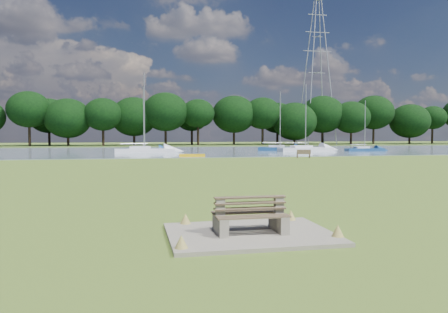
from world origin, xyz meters
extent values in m
plane|color=olive|center=(0.00, 0.00, 0.00)|extent=(220.00, 220.00, 0.00)
cube|color=slate|center=(0.00, 42.00, 0.00)|extent=(220.00, 40.00, 0.10)
cube|color=#4C6626|center=(0.00, 72.00, 0.00)|extent=(220.00, 20.00, 0.40)
cube|color=gray|center=(0.00, -14.00, 0.05)|extent=(4.20, 3.20, 0.10)
cube|color=gray|center=(-0.78, -13.99, 0.33)|extent=(0.24, 1.09, 0.46)
cube|color=gray|center=(-0.78, -13.99, 0.74)|extent=(0.23, 0.19, 0.57)
cube|color=gray|center=(0.78, -14.01, 0.33)|extent=(0.24, 1.09, 0.46)
cube|color=gray|center=(0.78, -14.01, 0.74)|extent=(0.23, 0.19, 0.57)
cube|color=brown|center=(0.00, -14.34, 0.57)|extent=(1.87, 0.44, 0.04)
cube|color=brown|center=(0.00, -14.08, 0.88)|extent=(1.86, 0.16, 0.45)
cube|color=brown|center=(0.00, -13.66, 0.57)|extent=(1.87, 0.44, 0.04)
cube|color=brown|center=(0.00, -13.92, 0.88)|extent=(1.86, 0.16, 0.45)
cube|color=brown|center=(14.39, 19.46, 0.23)|extent=(0.18, 0.46, 0.46)
cube|color=brown|center=(15.66, 19.17, 0.23)|extent=(0.18, 0.46, 0.46)
cube|color=brown|center=(15.03, 19.32, 0.46)|extent=(1.57, 0.77, 0.05)
cube|color=brown|center=(14.98, 19.12, 0.70)|extent=(1.48, 0.38, 0.45)
cube|color=#EEB60B|center=(3.61, 24.00, 0.20)|extent=(2.97, 1.08, 0.29)
cylinder|color=#92969D|center=(36.48, 67.69, 16.66)|extent=(0.24, 0.24, 32.92)
cylinder|color=#92969D|center=(41.10, 67.69, 16.66)|extent=(0.24, 0.24, 32.92)
cylinder|color=#92969D|center=(36.48, 72.31, 16.66)|extent=(0.24, 0.24, 32.92)
cylinder|color=#92969D|center=(41.10, 72.31, 16.66)|extent=(0.24, 0.24, 32.92)
cube|color=#92969D|center=(38.79, 70.00, 21.60)|extent=(6.92, 0.15, 0.15)
cube|color=#92969D|center=(38.79, 70.00, 25.88)|extent=(5.74, 0.15, 0.15)
cube|color=#92969D|center=(38.79, 70.00, 29.83)|extent=(4.55, 0.15, 0.15)
cylinder|color=black|center=(-23.00, 68.00, 2.12)|extent=(0.50, 0.50, 3.85)
ellipsoid|color=black|center=(-23.00, 68.00, 6.83)|extent=(7.06, 7.06, 6.00)
cylinder|color=black|center=(-16.00, 68.00, 2.27)|extent=(0.50, 0.50, 4.14)
ellipsoid|color=black|center=(-16.00, 68.00, 7.33)|extent=(8.07, 8.07, 6.86)
cylinder|color=black|center=(-9.00, 68.00, 1.83)|extent=(0.50, 0.50, 3.27)
ellipsoid|color=black|center=(-9.00, 68.00, 5.83)|extent=(9.07, 9.07, 7.71)
cylinder|color=black|center=(-2.00, 68.00, 1.98)|extent=(0.50, 0.50, 3.56)
ellipsoid|color=black|center=(-2.00, 68.00, 6.33)|extent=(7.06, 7.06, 6.00)
cylinder|color=black|center=(5.00, 68.00, 2.12)|extent=(0.50, 0.50, 3.85)
ellipsoid|color=black|center=(5.00, 68.00, 6.83)|extent=(8.07, 8.07, 6.86)
cylinder|color=black|center=(12.00, 68.00, 2.27)|extent=(0.50, 0.50, 4.14)
ellipsoid|color=black|center=(12.00, 68.00, 7.33)|extent=(9.07, 9.07, 7.71)
cylinder|color=black|center=(19.00, 68.00, 1.83)|extent=(0.50, 0.50, 3.27)
ellipsoid|color=black|center=(19.00, 68.00, 5.83)|extent=(7.06, 7.06, 6.00)
cylinder|color=black|center=(26.00, 68.00, 1.98)|extent=(0.50, 0.50, 3.56)
ellipsoid|color=black|center=(26.00, 68.00, 6.33)|extent=(8.07, 8.07, 6.86)
cylinder|color=black|center=(33.00, 68.00, 2.12)|extent=(0.50, 0.50, 3.85)
ellipsoid|color=black|center=(33.00, 68.00, 6.83)|extent=(9.07, 9.07, 7.71)
cylinder|color=black|center=(40.00, 68.00, 2.27)|extent=(0.50, 0.50, 4.14)
ellipsoid|color=black|center=(40.00, 68.00, 7.33)|extent=(7.06, 7.06, 6.00)
cylinder|color=black|center=(47.00, 68.00, 1.83)|extent=(0.50, 0.50, 3.27)
ellipsoid|color=black|center=(47.00, 68.00, 5.83)|extent=(8.07, 8.07, 6.86)
cylinder|color=black|center=(54.00, 68.00, 1.98)|extent=(0.50, 0.50, 3.56)
ellipsoid|color=black|center=(54.00, 68.00, 6.33)|extent=(9.07, 9.07, 7.71)
cylinder|color=black|center=(61.00, 68.00, 2.12)|extent=(0.50, 0.50, 3.85)
ellipsoid|color=black|center=(61.00, 68.00, 6.83)|extent=(7.06, 7.06, 6.00)
cylinder|color=black|center=(68.00, 68.00, 2.27)|extent=(0.50, 0.50, 4.14)
ellipsoid|color=black|center=(68.00, 68.00, 7.33)|extent=(8.07, 8.07, 6.86)
cube|color=navy|center=(18.81, 37.82, 0.44)|extent=(6.93, 3.63, 0.77)
cube|color=silver|center=(18.29, 37.97, 0.91)|extent=(2.65, 2.05, 0.50)
cylinder|color=#A5A8AD|center=(18.81, 37.82, 4.78)|extent=(0.13, 0.13, 8.35)
cube|color=silver|center=(-1.36, 34.90, 0.45)|extent=(7.94, 2.44, 0.79)
cube|color=silver|center=(-1.99, 34.88, 0.93)|extent=(2.81, 1.81, 0.51)
cylinder|color=#A5A8AD|center=(-1.36, 34.90, 5.69)|extent=(0.14, 0.14, 10.16)
cube|color=silver|center=(21.66, 34.84, 0.45)|extent=(8.14, 2.79, 0.80)
cube|color=silver|center=(21.02, 34.80, 0.94)|extent=(2.92, 1.95, 0.52)
cylinder|color=#A5A8AD|center=(21.66, 34.84, 5.21)|extent=(0.14, 0.14, 9.17)
cube|color=navy|center=(-1.40, 37.16, 0.44)|extent=(6.50, 2.31, 0.78)
cube|color=silver|center=(-1.91, 37.20, 0.91)|extent=(2.34, 1.58, 0.50)
cylinder|color=#A5A8AD|center=(-1.40, 37.16, 4.85)|extent=(0.13, 0.13, 8.49)
cube|color=navy|center=(30.20, 33.28, 0.37)|extent=(5.63, 1.79, 0.65)
cube|color=silver|center=(29.76, 33.30, 0.77)|extent=(2.00, 1.31, 0.42)
cylinder|color=#A5A8AD|center=(30.20, 33.28, 3.98)|extent=(0.11, 0.11, 6.93)
camera|label=1|loc=(-2.93, -24.74, 2.64)|focal=35.00mm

